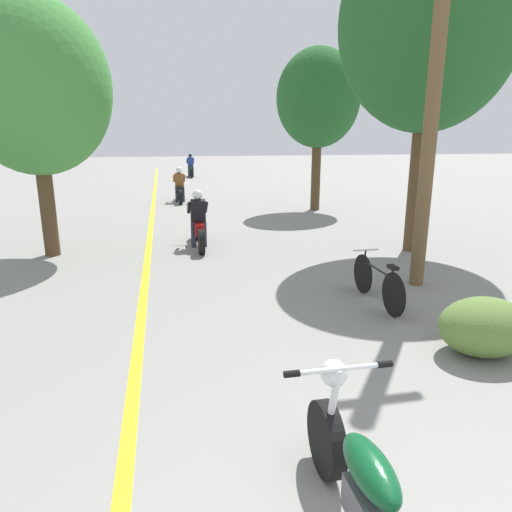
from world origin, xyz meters
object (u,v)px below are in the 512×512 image
Objects in this scene: roadside_tree_left at (34,88)px; motorcycle_foreground at (365,491)px; roadside_tree_right_far at (318,99)px; utility_pole at (436,68)px; bicycle_parked at (377,282)px; motorcycle_rider_mid at (180,189)px; motorcycle_rider_lead at (198,225)px; motorcycle_rider_far at (191,168)px; roadside_tree_right_near at (430,25)px.

roadside_tree_left is 9.53m from motorcycle_foreground.
roadside_tree_left is (-7.74, -4.99, -0.26)m from roadside_tree_right_far.
bicycle_parked is at bearing -146.23° from utility_pole.
roadside_tree_right_far is at bearing -32.81° from motorcycle_rider_mid.
motorcycle_rider_lead is 7.82m from motorcycle_rider_mid.
roadside_tree_right_far reaches higher than motorcycle_rider_far.
motorcycle_rider_lead is 19.24m from motorcycle_rider_far.
motorcycle_foreground is at bearing -87.54° from motorcycle_rider_lead.
motorcycle_rider_far is at bearing 93.41° from bicycle_parked.
roadside_tree_right_far reaches higher than roadside_tree_left.
roadside_tree_right_near is at bearing 58.39° from motorcycle_foreground.
motorcycle_foreground is (-4.15, -13.27, -3.34)m from roadside_tree_right_far.
roadside_tree_right_far is at bearing 83.54° from utility_pole.
motorcycle_rider_far is at bearing 96.33° from utility_pole.
roadside_tree_right_near is 3.32× the size of motorcycle_rider_lead.
roadside_tree_left is 2.56× the size of motorcycle_rider_mid.
utility_pole is 23.18m from motorcycle_rider_far.
utility_pole is 7.62m from roadside_tree_left.
roadside_tree_right_near is 4.06× the size of bicycle_parked.
roadside_tree_right_far is 10.04m from bicycle_parked.
motorcycle_rider_mid reaches higher than bicycle_parked.
motorcycle_rider_lead is 0.97× the size of motorcycle_rider_far.
motorcycle_rider_far is at bearing 100.30° from roadside_tree_right_near.
roadside_tree_right_near is 3.38× the size of motorcycle_foreground.
motorcycle_foreground is at bearing -66.53° from roadside_tree_left.
motorcycle_rider_mid is 12.47m from bicycle_parked.
bicycle_parked is at bearing 63.07° from motorcycle_foreground.
motorcycle_rider_mid reaches higher than motorcycle_foreground.
motorcycle_foreground is 8.45m from motorcycle_rider_lead.
roadside_tree_right_near is 6.23m from roadside_tree_right_far.
roadside_tree_right_far is 14.30m from motorcycle_foreground.
motorcycle_rider_far reaches higher than motorcycle_rider_lead.
utility_pole is 3.35× the size of motorcycle_rider_lead.
motorcycle_rider_lead is at bearing -93.03° from motorcycle_rider_far.
roadside_tree_right_near reaches higher than motorcycle_rider_mid.
motorcycle_rider_mid is at bearing -95.74° from motorcycle_rider_far.
roadside_tree_right_far is 7.36m from motorcycle_rider_lead.
utility_pole reaches higher than roadside_tree_right_near.
roadside_tree_left reaches higher than bicycle_parked.
utility_pole is 4.10× the size of bicycle_parked.
motorcycle_rider_lead is at bearing -133.03° from roadside_tree_right_far.
utility_pole is 3.27× the size of motorcycle_rider_far.
bicycle_parked is at bearing -102.75° from roadside_tree_right_far.
roadside_tree_left is at bearing 113.47° from motorcycle_foreground.
roadside_tree_left is at bearing -102.38° from motorcycle_rider_far.
roadside_tree_right_far is 9.21m from roadside_tree_left.
motorcycle_rider_mid is 0.96× the size of motorcycle_rider_far.
motorcycle_rider_mid is at bearing 101.81° from bicycle_parked.
motorcycle_rider_mid is (-0.13, 7.82, 0.01)m from motorcycle_rider_lead.
motorcycle_foreground is 4.55m from bicycle_parked.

